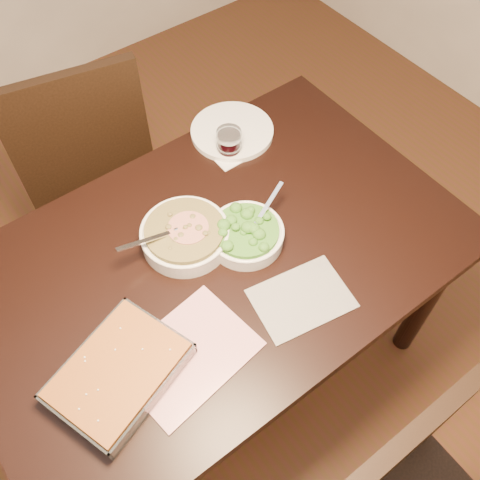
# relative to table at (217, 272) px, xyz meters

# --- Properties ---
(ground) EXTENTS (4.00, 4.00, 0.00)m
(ground) POSITION_rel_table_xyz_m (0.00, 0.00, -0.65)
(ground) COLOR #4C2E15
(ground) RESTS_ON ground
(table) EXTENTS (1.40, 0.90, 0.75)m
(table) POSITION_rel_table_xyz_m (0.00, 0.00, 0.00)
(table) COLOR black
(table) RESTS_ON ground
(magazine_a) EXTENTS (0.35, 0.28, 0.01)m
(magazine_a) POSITION_rel_table_xyz_m (-0.23, -0.20, 0.10)
(magazine_a) COLOR #BB3555
(magazine_a) RESTS_ON table
(magazine_b) EXTENTS (0.28, 0.22, 0.00)m
(magazine_b) POSITION_rel_table_xyz_m (0.10, -0.25, 0.10)
(magazine_b) COLOR #28272F
(magazine_b) RESTS_ON table
(coaster) EXTENTS (0.12, 0.12, 0.00)m
(coaster) POSITION_rel_table_xyz_m (0.26, 0.29, 0.10)
(coaster) COLOR white
(coaster) RESTS_ON table
(stew_bowl) EXTENTS (0.28, 0.25, 0.09)m
(stew_bowl) POSITION_rel_table_xyz_m (-0.05, 0.08, 0.13)
(stew_bowl) COLOR white
(stew_bowl) RESTS_ON table
(broccoli_bowl) EXTENTS (0.24, 0.22, 0.08)m
(broccoli_bowl) POSITION_rel_table_xyz_m (0.09, -0.01, 0.13)
(broccoli_bowl) COLOR white
(broccoli_bowl) RESTS_ON table
(baking_dish) EXTENTS (0.37, 0.32, 0.06)m
(baking_dish) POSITION_rel_table_xyz_m (-0.39, -0.15, 0.12)
(baking_dish) COLOR silver
(baking_dish) RESTS_ON table
(wine_tumbler) EXTENTS (0.08, 0.08, 0.09)m
(wine_tumbler) POSITION_rel_table_xyz_m (0.26, 0.29, 0.14)
(wine_tumbler) COLOR black
(wine_tumbler) RESTS_ON coaster
(dinner_plate) EXTENTS (0.27, 0.27, 0.02)m
(dinner_plate) POSITION_rel_table_xyz_m (0.32, 0.36, 0.10)
(dinner_plate) COLOR white
(dinner_plate) RESTS_ON table
(chair_far) EXTENTS (0.55, 0.55, 0.98)m
(chair_far) POSITION_rel_table_xyz_m (-0.06, 0.79, -0.11)
(chair_far) COLOR black
(chair_far) RESTS_ON ground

